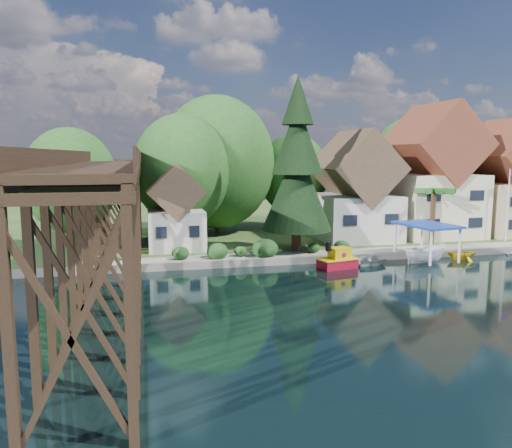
% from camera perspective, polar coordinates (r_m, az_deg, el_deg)
% --- Properties ---
extents(ground, '(140.00, 140.00, 0.00)m').
position_cam_1_polar(ground, '(35.06, 11.00, -7.16)').
color(ground, black).
rests_on(ground, ground).
extents(bank, '(140.00, 52.00, 0.50)m').
position_cam_1_polar(bank, '(66.97, -0.72, 0.40)').
color(bank, '#27461C').
rests_on(bank, ground).
extents(seawall, '(60.00, 0.40, 0.62)m').
position_cam_1_polar(seawall, '(43.69, 11.62, -3.76)').
color(seawall, slate).
rests_on(seawall, ground).
extents(promenade, '(50.00, 2.60, 0.06)m').
position_cam_1_polar(promenade, '(45.64, 13.25, -3.02)').
color(promenade, gray).
rests_on(promenade, bank).
extents(trestle_bridge, '(4.12, 44.18, 9.30)m').
position_cam_1_polar(trestle_bridge, '(36.37, -16.14, 1.79)').
color(trestle_bridge, black).
rests_on(trestle_bridge, ground).
extents(house_left, '(7.64, 8.64, 11.02)m').
position_cam_1_polar(house_left, '(51.48, 11.16, 3.44)').
color(house_left, beige).
rests_on(house_left, bank).
extents(house_center, '(8.65, 9.18, 13.89)m').
position_cam_1_polar(house_center, '(56.07, 19.46, 4.81)').
color(house_center, beige).
rests_on(house_center, bank).
extents(house_right, '(8.15, 8.64, 12.45)m').
position_cam_1_polar(house_right, '(60.97, 26.89, 4.02)').
color(house_right, tan).
rests_on(house_right, bank).
extents(shed, '(5.09, 5.40, 7.85)m').
position_cam_1_polar(shed, '(45.82, -9.14, 1.30)').
color(shed, beige).
rests_on(shed, bank).
extents(bg_trees, '(49.90, 13.30, 10.57)m').
position_cam_1_polar(bg_trees, '(54.27, 3.12, 6.08)').
color(bg_trees, '#382314').
rests_on(bg_trees, bank).
extents(shrubs, '(15.76, 2.47, 1.70)m').
position_cam_1_polar(shrubs, '(41.97, 0.16, -2.79)').
color(shrubs, '#174017').
rests_on(shrubs, bank).
extents(conifer, '(6.24, 6.24, 15.36)m').
position_cam_1_polar(conifer, '(44.16, 4.73, 6.42)').
color(conifer, '#382314').
rests_on(conifer, bank).
extents(palm_tree, '(5.18, 5.18, 5.67)m').
position_cam_1_polar(palm_tree, '(50.89, 19.66, 3.43)').
color(palm_tree, '#382314').
rests_on(palm_tree, bank).
extents(flagpole, '(1.13, 0.10, 7.17)m').
position_cam_1_polar(flagpole, '(54.99, 26.99, 2.75)').
color(flagpole, white).
rests_on(flagpole, bank).
extents(tugboat, '(3.36, 2.30, 2.22)m').
position_cam_1_polar(tugboat, '(40.56, 9.33, -4.09)').
color(tugboat, red).
rests_on(tugboat, ground).
extents(boat_white_a, '(4.93, 3.93, 0.92)m').
position_cam_1_polar(boat_white_a, '(42.32, 11.87, -3.94)').
color(boat_white_a, silver).
rests_on(boat_white_a, ground).
extents(boat_canopy, '(4.34, 5.62, 3.31)m').
position_cam_1_polar(boat_canopy, '(44.32, 18.85, -2.40)').
color(boat_canopy, white).
rests_on(boat_canopy, ground).
extents(boat_yellow, '(2.86, 2.50, 1.45)m').
position_cam_1_polar(boat_yellow, '(46.79, 22.48, -2.91)').
color(boat_yellow, gold).
rests_on(boat_yellow, ground).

